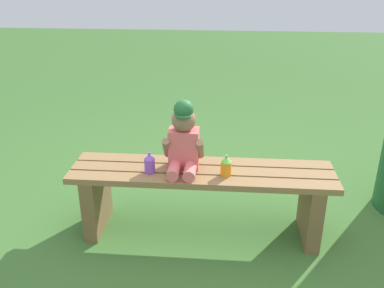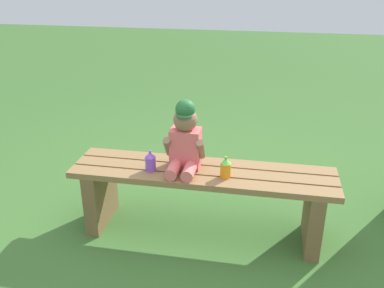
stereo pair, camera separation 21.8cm
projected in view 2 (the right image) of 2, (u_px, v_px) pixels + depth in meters
ground_plane at (202, 231)px, 2.58m from camera, size 16.00×16.00×0.00m
park_bench at (202, 190)px, 2.47m from camera, size 1.52×0.36×0.42m
child_figure at (185, 139)px, 2.37m from camera, size 0.23×0.27×0.40m
sippy_cup_left at (150, 161)px, 2.39m from camera, size 0.06×0.06×0.12m
sippy_cup_right at (226, 167)px, 2.31m from camera, size 0.06×0.06×0.12m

